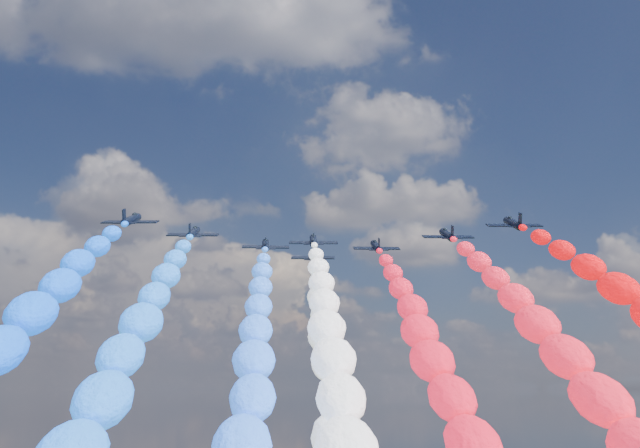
{
  "coord_description": "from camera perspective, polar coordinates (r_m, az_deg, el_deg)",
  "views": [
    {
      "loc": [
        -6.8,
        -129.94,
        82.18
      ],
      "look_at": [
        0.0,
        4.0,
        111.57
      ],
      "focal_mm": 42.38,
      "sensor_mm": 36.0,
      "label": 1
    }
  ],
  "objects": [
    {
      "name": "jet_7",
      "position": [
        131.58,
        14.38,
        0.05
      ],
      "size": [
        9.57,
        12.72,
        6.66
      ],
      "primitive_type": null,
      "rotation": [
        0.35,
        0.0,
        -0.04
      ],
      "color": "black"
    },
    {
      "name": "jet_1",
      "position": [
        137.07,
        -9.55,
        -0.66
      ],
      "size": [
        9.38,
        12.58,
        6.66
      ],
      "primitive_type": null,
      "rotation": [
        0.35,
        0.0,
        -0.02
      ],
      "color": "black"
    },
    {
      "name": "trail_4",
      "position": [
        97.88,
        0.89,
        -13.14
      ],
      "size": [
        6.99,
        114.58,
        60.93
      ],
      "primitive_type": null,
      "color": "white"
    },
    {
      "name": "jet_3",
      "position": [
        142.39,
        -0.51,
        -1.27
      ],
      "size": [
        9.43,
        12.61,
        6.66
      ],
      "primitive_type": null,
      "rotation": [
        0.35,
        0.0,
        -0.03
      ],
      "color": "black"
    },
    {
      "name": "jet_6",
      "position": [
        138.94,
        9.58,
        -0.82
      ],
      "size": [
        9.18,
        12.44,
        6.66
      ],
      "primitive_type": null,
      "rotation": [
        0.35,
        0.0,
        -0.01
      ],
      "color": "black"
    },
    {
      "name": "jet_2",
      "position": [
        147.15,
        -4.13,
        -1.6
      ],
      "size": [
        9.44,
        12.62,
        6.66
      ],
      "primitive_type": null,
      "rotation": [
        0.35,
        0.0,
        0.03
      ],
      "color": "black"
    },
    {
      "name": "trail_3",
      "position": [
        81.18,
        1.24,
        -13.3
      ],
      "size": [
        6.99,
        114.58,
        60.93
      ],
      "primitive_type": null,
      "color": "white"
    },
    {
      "name": "trail_6",
      "position": [
        80.06,
        19.52,
        -12.62
      ],
      "size": [
        6.99,
        114.58,
        60.93
      ],
      "primitive_type": null,
      "color": "red"
    },
    {
      "name": "trail_5",
      "position": [
        88.18,
        9.38,
        -13.07
      ],
      "size": [
        6.99,
        114.58,
        60.93
      ],
      "primitive_type": null,
      "color": "red"
    },
    {
      "name": "jet_0",
      "position": [
        128.7,
        -14.07,
        0.3
      ],
      "size": [
        9.89,
        12.94,
        6.66
      ],
      "primitive_type": null,
      "rotation": [
        0.35,
        0.0,
        -0.07
      ],
      "color": "black"
    },
    {
      "name": "trail_1",
      "position": [
        76.41,
        -15.38,
        -12.93
      ],
      "size": [
        6.99,
        114.58,
        60.93
      ],
      "primitive_type": null,
      "color": "blue"
    },
    {
      "name": "jet_4",
      "position": [
        158.81,
        -0.54,
        -2.43
      ],
      "size": [
        9.57,
        12.71,
        6.66
      ],
      "primitive_type": null,
      "rotation": [
        0.35,
        0.0,
        -0.04
      ],
      "color": "black"
    },
    {
      "name": "trail_2",
      "position": [
        85.97,
        -5.22,
        -13.2
      ],
      "size": [
        6.99,
        114.58,
        60.93
      ],
      "primitive_type": null,
      "color": "#2E6EFF"
    },
    {
      "name": "jet_5",
      "position": [
        148.59,
        4.26,
        -1.7
      ],
      "size": [
        9.08,
        12.36,
        6.66
      ],
      "primitive_type": null,
      "rotation": [
        0.35,
        0.0,
        0.0
      ],
      "color": "black"
    }
  ]
}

